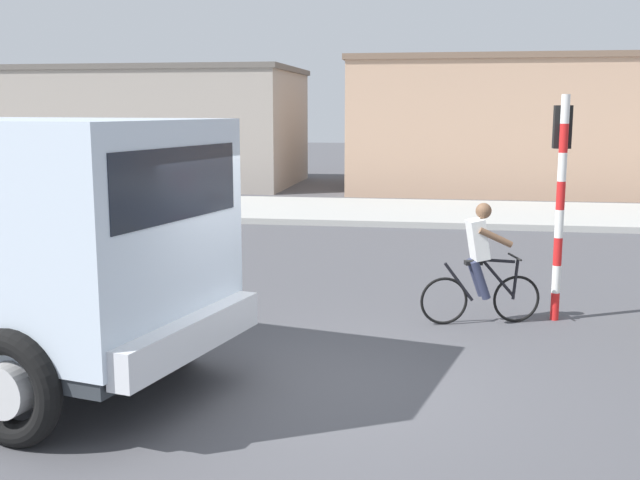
% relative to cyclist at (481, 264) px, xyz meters
% --- Properties ---
extents(ground_plane, '(120.00, 120.00, 0.00)m').
position_rel_cyclist_xyz_m(ground_plane, '(-1.85, -2.87, -0.86)').
color(ground_plane, '#4C4C51').
extents(sidewalk_far, '(80.00, 5.00, 0.16)m').
position_rel_cyclist_xyz_m(sidewalk_far, '(-1.85, 11.14, -0.78)').
color(sidewalk_far, '#ADADA8').
rests_on(sidewalk_far, ground).
extents(cyclist, '(1.68, 0.62, 1.72)m').
position_rel_cyclist_xyz_m(cyclist, '(0.00, 0.00, 0.00)').
color(cyclist, black).
rests_on(cyclist, ground).
extents(traffic_light_pole, '(0.24, 0.43, 3.20)m').
position_rel_cyclist_xyz_m(traffic_light_pole, '(1.08, 0.45, 1.20)').
color(traffic_light_pole, red).
rests_on(traffic_light_pole, ground).
extents(building_corner_left, '(10.59, 6.88, 4.59)m').
position_rel_cyclist_xyz_m(building_corner_left, '(-11.66, 18.86, 1.43)').
color(building_corner_left, '#9E9389').
rests_on(building_corner_left, ground).
extents(building_mid_block, '(9.93, 8.02, 4.81)m').
position_rel_cyclist_xyz_m(building_mid_block, '(0.94, 19.15, 1.55)').
color(building_mid_block, tan).
rests_on(building_mid_block, ground).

